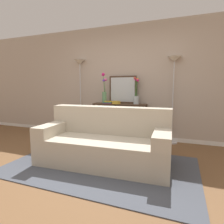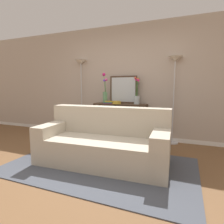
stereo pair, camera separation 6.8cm
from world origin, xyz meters
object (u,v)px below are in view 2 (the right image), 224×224
object	(u,v)px
console_table	(120,115)
book_stack	(109,102)
fruit_bowl	(117,102)
book_row_under_console	(108,135)
wall_mirror	(123,90)
vase_short_flowers	(137,94)
vase_tall_flowers	(105,93)
couch	(104,143)
floor_lamp_right	(175,76)
floor_lamp_left	(81,76)

from	to	relation	value
console_table	book_stack	bearing A→B (deg)	-162.73
fruit_bowl	book_row_under_console	world-z (taller)	fruit_bowl
wall_mirror	vase_short_flowers	bearing A→B (deg)	-14.76
vase_tall_flowers	book_row_under_console	distance (m)	1.02
book_row_under_console	couch	bearing A→B (deg)	-69.50
couch	console_table	size ratio (longest dim) A/B	1.70
floor_lamp_right	vase_short_flowers	distance (m)	0.87
fruit_bowl	book_stack	xyz separation A→B (m)	(-0.20, 0.02, -0.01)
wall_mirror	book_row_under_console	bearing A→B (deg)	-157.54
vase_tall_flowers	fruit_bowl	world-z (taller)	vase_tall_flowers
wall_mirror	vase_tall_flowers	size ratio (longest dim) A/B	0.92
floor_lamp_right	wall_mirror	distance (m)	1.16
console_table	wall_mirror	xyz separation A→B (m)	(0.03, 0.14, 0.58)
console_table	book_stack	size ratio (longest dim) A/B	5.58
couch	floor_lamp_right	world-z (taller)	floor_lamp_right
console_table	fruit_bowl	bearing A→B (deg)	-116.31
wall_mirror	book_stack	size ratio (longest dim) A/B	2.97
floor_lamp_right	book_row_under_console	world-z (taller)	floor_lamp_right
couch	floor_lamp_left	size ratio (longest dim) A/B	1.10
wall_mirror	fruit_bowl	distance (m)	0.37
fruit_bowl	console_table	bearing A→B (deg)	63.69
fruit_bowl	book_stack	bearing A→B (deg)	174.27
floor_lamp_left	console_table	bearing A→B (deg)	-7.16
floor_lamp_left	fruit_bowl	xyz separation A→B (m)	(1.05, -0.24, -0.61)
couch	wall_mirror	bearing A→B (deg)	96.96
floor_lamp_left	wall_mirror	distance (m)	1.17
couch	book_stack	world-z (taller)	book_stack
floor_lamp_right	fruit_bowl	distance (m)	1.35
floor_lamp_left	vase_tall_flowers	bearing A→B (deg)	-11.42
couch	book_row_under_console	world-z (taller)	couch
vase_short_flowers	fruit_bowl	size ratio (longest dim) A/B	3.10
floor_lamp_right	console_table	bearing A→B (deg)	-173.14
fruit_bowl	wall_mirror	bearing A→B (deg)	72.03
wall_mirror	book_stack	world-z (taller)	wall_mirror
vase_short_flowers	floor_lamp_right	bearing A→B (deg)	6.97
vase_short_flowers	book_stack	xyz separation A→B (m)	(-0.62, -0.12, -0.19)
console_table	wall_mirror	distance (m)	0.60
couch	vase_short_flowers	distance (m)	1.60
floor_lamp_left	fruit_bowl	bearing A→B (deg)	-12.64
vase_tall_flowers	fruit_bowl	xyz separation A→B (m)	(0.33, -0.09, -0.21)
couch	floor_lamp_right	xyz separation A→B (m)	(0.93, 1.50, 1.13)
floor_lamp_left	floor_lamp_right	bearing A→B (deg)	-0.00
vase_short_flowers	book_stack	distance (m)	0.66
vase_short_flowers	book_row_under_console	world-z (taller)	vase_short_flowers
console_table	floor_lamp_left	xyz separation A→B (m)	(-1.10, 0.14, 0.91)
wall_mirror	book_row_under_console	world-z (taller)	wall_mirror
couch	fruit_bowl	size ratio (longest dim) A/B	10.68
fruit_bowl	book_row_under_console	distance (m)	0.85
wall_mirror	vase_short_flowers	world-z (taller)	wall_mirror
console_table	floor_lamp_right	size ratio (longest dim) A/B	0.66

